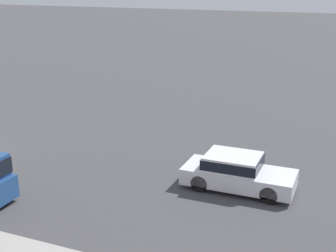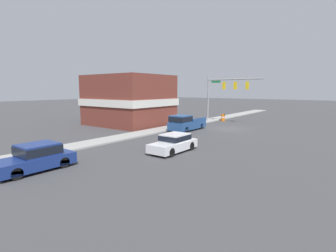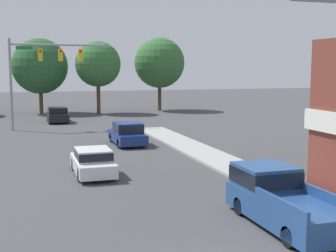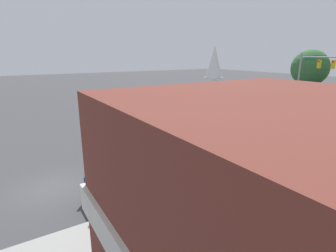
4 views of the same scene
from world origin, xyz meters
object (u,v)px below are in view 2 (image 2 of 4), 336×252
Objects in this scene: car_oncoming at (36,157)px; pickup_truck_parked at (185,123)px; construction_barrel at (223,117)px; car_lead at (174,142)px.

pickup_truck_parked is at bearing 94.19° from car_oncoming.
car_oncoming is 29.13m from construction_barrel.
car_lead is at bearing 118.74° from pickup_truck_parked.
car_lead is 10.47m from pickup_truck_parked.
car_lead is 21.16m from construction_barrel.
construction_barrel is at bearing 93.74° from car_oncoming.
car_lead is 0.80× the size of pickup_truck_parked.
car_oncoming is 0.83× the size of pickup_truck_parked.
car_lead is 0.97× the size of car_oncoming.
car_lead reaches higher than construction_barrel.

